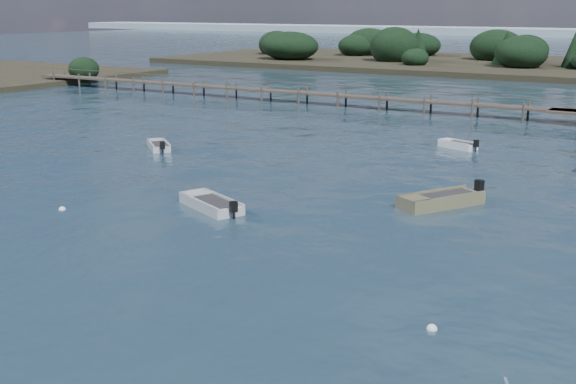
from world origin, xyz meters
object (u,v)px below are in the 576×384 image
Objects in this scene: dinghy_mid_grey at (211,206)px; tender_far_grey at (159,147)px; dinghy_extra_a at (441,202)px; tender_far_white at (458,146)px; jetty at (303,93)px.

tender_far_grey is at bearing 140.08° from dinghy_mid_grey.
dinghy_mid_grey is (11.71, -9.80, -0.00)m from tender_far_grey.
dinghy_extra_a reaches higher than tender_far_grey.
jetty is (-20.47, 14.78, 0.84)m from tender_far_white.
dinghy_extra_a reaches higher than tender_far_white.
dinghy_mid_grey is at bearing -39.92° from tender_far_grey.
dinghy_mid_grey is 0.91× the size of dinghy_extra_a.
tender_far_grey is at bearing -147.76° from tender_far_white.
jetty is (-3.65, 25.38, 0.84)m from tender_far_grey.
tender_far_white is (-3.95, 14.44, -0.04)m from dinghy_extra_a.
tender_far_grey is 21.11m from dinghy_extra_a.
jetty is at bearing 129.88° from dinghy_extra_a.
dinghy_extra_a is at bearing 33.38° from dinghy_mid_grey.
jetty is (-15.36, 35.18, 0.84)m from dinghy_mid_grey.
dinghy_extra_a is 14.97m from tender_far_white.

